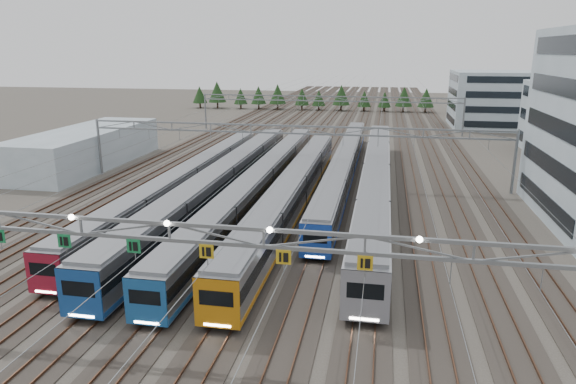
% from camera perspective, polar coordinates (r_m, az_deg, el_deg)
% --- Properties ---
extents(ground, '(400.00, 400.00, 0.00)m').
position_cam_1_polar(ground, '(33.59, -12.27, -16.13)').
color(ground, '#47423A').
rests_on(ground, ground).
extents(track_bed, '(54.00, 260.00, 5.42)m').
position_cam_1_polar(track_bed, '(127.70, 5.27, 8.29)').
color(track_bed, '#2D2823').
rests_on(track_bed, ground).
extents(train_a, '(2.82, 54.62, 3.67)m').
position_cam_1_polar(train_a, '(63.21, -11.19, 1.17)').
color(train_a, black).
rests_on(train_a, ground).
extents(train_b, '(3.10, 59.59, 4.04)m').
position_cam_1_polar(train_b, '(61.43, -7.37, 1.11)').
color(train_b, black).
rests_on(train_b, ground).
extents(train_c, '(2.87, 62.57, 3.74)m').
position_cam_1_polar(train_c, '(61.70, -2.95, 1.13)').
color(train_c, black).
rests_on(train_c, ground).
extents(train_d, '(3.01, 54.48, 3.92)m').
position_cam_1_polar(train_d, '(57.41, 0.59, 0.15)').
color(train_d, black).
rests_on(train_d, ground).
extents(train_e, '(2.76, 61.40, 3.59)m').
position_cam_1_polar(train_e, '(71.98, 6.30, 3.09)').
color(train_e, black).
rests_on(train_e, ground).
extents(train_f, '(3.19, 63.51, 4.16)m').
position_cam_1_polar(train_f, '(63.25, 9.75, 1.48)').
color(train_f, black).
rests_on(train_f, ground).
extents(gantry_near, '(56.36, 0.61, 8.08)m').
position_cam_1_polar(gantry_near, '(30.44, -13.20, -4.77)').
color(gantry_near, gray).
rests_on(gantry_near, ground).
extents(gantry_mid, '(56.36, 0.36, 8.00)m').
position_cam_1_polar(gantry_mid, '(68.10, 0.44, 6.19)').
color(gantry_mid, gray).
rests_on(gantry_mid, ground).
extents(gantry_far, '(56.36, 0.36, 8.00)m').
position_cam_1_polar(gantry_far, '(112.32, 4.58, 9.83)').
color(gantry_far, gray).
rests_on(gantry_far, ground).
extents(depot_bldg_mid, '(14.00, 16.00, 12.19)m').
position_cam_1_polar(depot_bldg_mid, '(100.79, 29.23, 7.11)').
color(depot_bldg_mid, '#9EB3BC').
rests_on(depot_bldg_mid, ground).
extents(depot_bldg_north, '(22.00, 18.00, 12.73)m').
position_cam_1_polar(depot_bldg_north, '(129.74, 22.65, 9.46)').
color(depot_bldg_north, '#9EB3BC').
rests_on(depot_bldg_north, ground).
extents(west_shed, '(10.00, 30.00, 5.55)m').
position_cam_1_polar(west_shed, '(85.74, -21.53, 4.60)').
color(west_shed, '#9EB3BC').
rests_on(west_shed, ground).
extents(treeline, '(81.20, 5.60, 7.02)m').
position_cam_1_polar(treeline, '(154.93, 3.58, 10.60)').
color(treeline, '#332114').
rests_on(treeline, ground).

